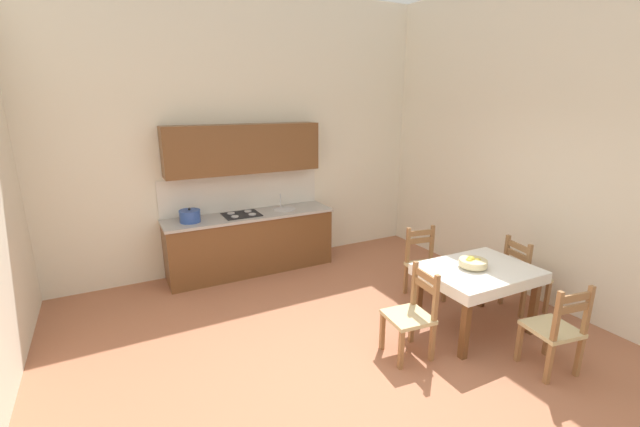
# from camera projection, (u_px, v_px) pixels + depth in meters

# --- Properties ---
(ground_plane) EXTENTS (6.37, 6.78, 0.10)m
(ground_plane) POSITION_uv_depth(u_px,v_px,m) (356.00, 372.00, 4.04)
(ground_plane) COLOR #AD6B4C
(wall_back) EXTENTS (6.37, 0.12, 4.08)m
(wall_back) POSITION_uv_depth(u_px,v_px,m) (246.00, 134.00, 6.17)
(wall_back) COLOR silver
(wall_back) RESTS_ON ground_plane
(wall_right) EXTENTS (0.12, 6.78, 4.08)m
(wall_right) POSITION_uv_depth(u_px,v_px,m) (573.00, 144.00, 4.80)
(wall_right) COLOR silver
(wall_right) RESTS_ON ground_plane
(kitchen_cabinetry) EXTENTS (2.49, 0.63, 2.20)m
(kitchen_cabinetry) POSITION_uv_depth(u_px,v_px,m) (249.00, 216.00, 6.14)
(kitchen_cabinetry) COLOR brown
(kitchen_cabinetry) RESTS_ON ground_plane
(dining_table) EXTENTS (1.23, 0.92, 0.75)m
(dining_table) POSITION_uv_depth(u_px,v_px,m) (477.00, 280.00, 4.55)
(dining_table) COLOR brown
(dining_table) RESTS_ON ground_plane
(dining_chair_camera_side) EXTENTS (0.48, 0.48, 0.93)m
(dining_chair_camera_side) POSITION_uv_depth(u_px,v_px,m) (556.00, 330.00, 3.87)
(dining_chair_camera_side) COLOR #D1BC89
(dining_chair_camera_side) RESTS_ON ground_plane
(dining_chair_kitchen_side) EXTENTS (0.49, 0.49, 0.93)m
(dining_chair_kitchen_side) POSITION_uv_depth(u_px,v_px,m) (424.00, 265.00, 5.39)
(dining_chair_kitchen_side) COLOR #D1BC89
(dining_chair_kitchen_side) RESTS_ON ground_plane
(dining_chair_window_side) EXTENTS (0.49, 0.49, 0.93)m
(dining_chair_window_side) POSITION_uv_depth(u_px,v_px,m) (524.00, 276.00, 5.05)
(dining_chair_window_side) COLOR #D1BC89
(dining_chair_window_side) RESTS_ON ground_plane
(dining_chair_tv_side) EXTENTS (0.46, 0.46, 0.93)m
(dining_chair_tv_side) POSITION_uv_depth(u_px,v_px,m) (412.00, 315.00, 4.14)
(dining_chair_tv_side) COLOR #D1BC89
(dining_chair_tv_side) RESTS_ON ground_plane
(fruit_bowl) EXTENTS (0.30, 0.30, 0.12)m
(fruit_bowl) POSITION_uv_depth(u_px,v_px,m) (473.00, 263.00, 4.50)
(fruit_bowl) COLOR beige
(fruit_bowl) RESTS_ON dining_table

